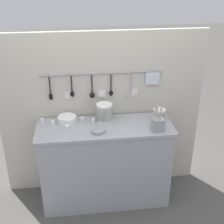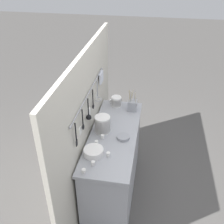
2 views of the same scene
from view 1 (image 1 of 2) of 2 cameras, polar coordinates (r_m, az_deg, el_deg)
name	(u,v)px [view 1 (image 1 of 2)]	position (r m, az deg, el deg)	size (l,w,h in m)	color
ground_plane	(106,197)	(3.68, -1.18, -15.26)	(20.00, 20.00, 0.00)	#514F4C
counter	(105,164)	(3.39, -1.26, -9.41)	(1.39, 0.50, 0.92)	#9EA0A8
back_wall	(102,114)	(3.40, -1.82, -0.43)	(2.19, 0.11, 1.82)	beige
bowl_stack_wide_centre	(159,115)	(3.28, 8.62, -0.47)	(0.13, 0.13, 0.12)	white
bowl_stack_back_corner	(104,112)	(3.22, -1.42, -0.06)	(0.17, 0.17, 0.19)	white
plate_stack	(67,119)	(3.24, -8.22, -1.33)	(0.19, 0.19, 0.07)	white
steel_mixing_bowl	(98,131)	(3.04, -2.53, -3.45)	(0.14, 0.14, 0.03)	#93969E
cutlery_caddy	(158,124)	(3.08, 8.39, -2.18)	(0.11, 0.11, 0.28)	#93969E
cup_front_left	(82,119)	(3.25, -5.47, -1.31)	(0.04, 0.04, 0.04)	white
cup_edge_far	(93,120)	(3.22, -3.46, -1.53)	(0.04, 0.04, 0.04)	white
cup_edge_near	(164,114)	(3.38, 9.46, -0.43)	(0.04, 0.04, 0.04)	white
cup_back_right	(67,127)	(3.12, -8.19, -2.74)	(0.04, 0.04, 0.04)	white
cup_mid_row	(53,123)	(3.23, -10.76, -1.90)	(0.04, 0.04, 0.04)	white
cup_front_right	(42,120)	(3.29, -12.63, -1.52)	(0.04, 0.04, 0.04)	white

